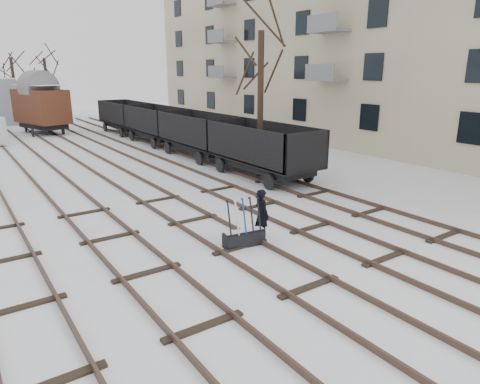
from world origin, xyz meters
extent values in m
plane|color=white|center=(0.00, 0.00, 0.00)|extent=(120.00, 120.00, 0.00)
cube|color=black|center=(-6.00, 2.00, 0.03)|extent=(1.90, 0.20, 0.08)
cube|color=black|center=(-3.72, 14.00, 0.07)|extent=(0.07, 52.00, 0.15)
cube|color=black|center=(-2.28, 14.00, 0.07)|extent=(0.07, 52.00, 0.15)
cube|color=black|center=(-3.00, 2.00, 0.03)|extent=(1.90, 0.20, 0.08)
cube|color=black|center=(-0.72, 14.00, 0.07)|extent=(0.07, 52.00, 0.15)
cube|color=black|center=(0.72, 14.00, 0.07)|extent=(0.07, 52.00, 0.15)
cube|color=black|center=(0.00, 2.00, 0.03)|extent=(1.90, 0.20, 0.08)
cube|color=black|center=(2.28, 14.00, 0.07)|extent=(0.07, 52.00, 0.15)
cube|color=black|center=(3.72, 14.00, 0.07)|extent=(0.07, 52.00, 0.15)
cube|color=black|center=(3.00, 2.00, 0.03)|extent=(1.90, 0.20, 0.08)
cube|color=black|center=(5.28, 14.00, 0.07)|extent=(0.07, 52.00, 0.15)
cube|color=black|center=(6.72, 14.00, 0.07)|extent=(0.07, 52.00, 0.15)
cube|color=black|center=(6.00, 2.00, 0.03)|extent=(1.90, 0.20, 0.08)
cube|color=beige|center=(20.00, 14.00, 8.00)|extent=(10.00, 45.00, 16.00)
cube|color=black|center=(0.21, 0.10, 0.22)|extent=(1.35, 0.60, 0.44)
cube|color=black|center=(0.21, 0.10, 0.46)|extent=(1.33, 0.48, 0.06)
cube|color=white|center=(0.21, 0.10, 0.50)|extent=(1.27, 0.43, 0.03)
cylinder|color=black|center=(-0.29, 0.17, 0.95)|extent=(0.09, 0.32, 1.08)
cylinder|color=silver|center=(-0.04, 0.14, 0.95)|extent=(0.09, 0.32, 1.08)
cylinder|color=#0B369A|center=(0.21, 0.10, 0.95)|extent=(0.09, 0.32, 1.08)
cylinder|color=black|center=(0.46, 0.07, 0.95)|extent=(0.09, 0.32, 1.08)
cylinder|color=black|center=(0.70, 0.03, 0.95)|extent=(0.09, 0.32, 1.08)
imported|color=black|center=(0.96, 0.20, 0.83)|extent=(0.42, 0.62, 1.66)
cube|color=black|center=(6.00, 6.78, 0.70)|extent=(2.07, 5.70, 0.43)
cube|color=black|center=(6.00, 6.78, 0.92)|extent=(2.59, 6.48, 0.13)
cube|color=black|center=(4.76, 6.78, 1.78)|extent=(0.11, 6.48, 1.73)
cube|color=black|center=(7.24, 6.78, 1.78)|extent=(0.11, 6.48, 1.73)
cube|color=white|center=(6.00, 6.78, 1.03)|extent=(2.33, 6.22, 0.06)
cylinder|color=black|center=(4.81, 4.71, 0.38)|extent=(0.13, 0.76, 0.76)
cylinder|color=black|center=(7.19, 8.85, 0.38)|extent=(0.13, 0.76, 0.76)
cube|color=black|center=(6.00, 13.18, 0.70)|extent=(2.07, 5.70, 0.43)
cube|color=black|center=(6.00, 13.18, 0.92)|extent=(2.59, 6.48, 0.13)
cube|color=black|center=(4.76, 13.18, 1.78)|extent=(0.11, 6.48, 1.73)
cube|color=black|center=(7.24, 13.18, 1.78)|extent=(0.11, 6.48, 1.73)
cube|color=white|center=(6.00, 13.18, 1.03)|extent=(2.33, 6.22, 0.06)
cylinder|color=black|center=(4.81, 11.11, 0.38)|extent=(0.13, 0.76, 0.76)
cylinder|color=black|center=(7.19, 15.25, 0.38)|extent=(0.13, 0.76, 0.76)
cube|color=black|center=(6.00, 19.58, 0.70)|extent=(2.07, 5.70, 0.43)
cube|color=black|center=(6.00, 19.58, 0.92)|extent=(2.59, 6.48, 0.13)
cube|color=black|center=(4.76, 19.58, 1.78)|extent=(0.11, 6.48, 1.73)
cube|color=black|center=(7.24, 19.58, 1.78)|extent=(0.11, 6.48, 1.73)
cube|color=white|center=(6.00, 19.58, 1.03)|extent=(2.33, 6.22, 0.06)
cylinder|color=black|center=(4.81, 17.51, 0.38)|extent=(0.13, 0.76, 0.76)
cylinder|color=black|center=(7.19, 21.65, 0.38)|extent=(0.13, 0.76, 0.76)
cube|color=black|center=(6.00, 25.98, 0.70)|extent=(2.07, 5.70, 0.43)
cube|color=black|center=(6.00, 25.98, 0.92)|extent=(2.59, 6.48, 0.13)
cube|color=black|center=(4.76, 25.98, 1.78)|extent=(0.11, 6.48, 1.73)
cube|color=black|center=(7.24, 25.98, 1.78)|extent=(0.11, 6.48, 1.73)
cube|color=white|center=(6.00, 25.98, 1.03)|extent=(2.33, 6.22, 0.06)
cylinder|color=black|center=(4.81, 23.91, 0.38)|extent=(0.13, 0.76, 0.76)
cylinder|color=black|center=(7.19, 28.05, 0.38)|extent=(0.13, 0.76, 0.76)
cube|color=black|center=(0.13, 29.89, 0.69)|extent=(3.25, 5.05, 0.42)
cube|color=#4B2116|center=(0.13, 29.89, 2.28)|extent=(3.92, 5.80, 2.76)
cube|color=white|center=(0.13, 29.89, 4.03)|extent=(3.60, 5.48, 0.04)
cylinder|color=black|center=(-1.04, 28.19, 0.37)|extent=(0.13, 0.74, 0.74)
cylinder|color=black|center=(1.30, 31.58, 0.37)|extent=(0.13, 0.74, 0.74)
cylinder|color=black|center=(6.11, 7.13, 3.50)|extent=(0.30, 0.30, 7.01)
cylinder|color=black|center=(-0.42, 39.53, 3.22)|extent=(0.30, 0.30, 6.45)
cylinder|color=black|center=(2.62, 39.34, 3.21)|extent=(0.30, 0.30, 6.42)
camera|label=1|loc=(-6.81, -9.89, 5.19)|focal=32.00mm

